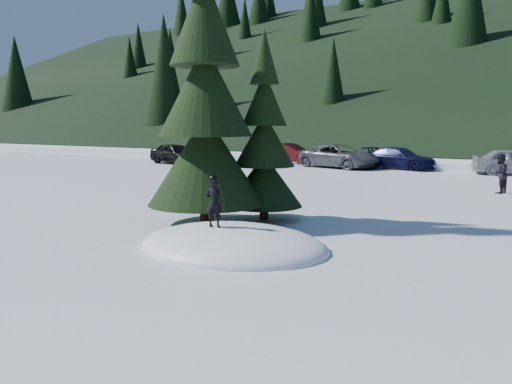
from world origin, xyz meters
The scene contains 10 objects.
ground centered at (0.00, 0.00, 0.00)m, with size 200.00×200.00×0.00m, color white.
snow_mound centered at (0.00, 0.00, 0.00)m, with size 4.48×3.52×0.96m, color white.
spruce_tall centered at (-2.20, 1.80, 3.32)m, with size 3.20×3.20×8.60m.
spruce_short centered at (-1.20, 3.20, 2.10)m, with size 2.20×2.20×5.37m.
child_skier centered at (-0.32, -0.26, 1.02)m, with size 0.40×0.26×1.09m, color black.
adult_0 centered at (3.68, 13.16, 0.80)m, with size 0.78×0.61×1.60m, color black.
car_0 centered at (-17.90, 17.76, 0.74)m, with size 1.75×4.34×1.48m, color black.
car_1 centered at (-11.27, 22.49, 0.73)m, with size 1.54×4.42×1.46m, color #3F0B0C.
car_2 centered at (-6.71, 21.01, 0.75)m, with size 2.48×5.37×1.49m, color #505158.
car_3 centered at (-3.17, 22.20, 0.68)m, with size 1.90×4.67×1.36m, color black.
Camera 1 is at (6.40, -8.84, 2.70)m, focal length 35.00 mm.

